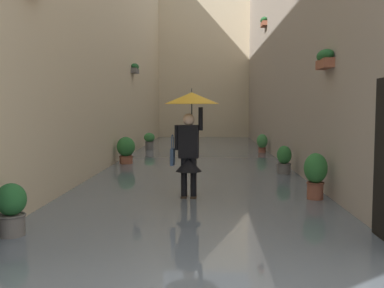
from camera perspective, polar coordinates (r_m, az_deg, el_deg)
name	(u,v)px	position (r m, az deg, el deg)	size (l,w,h in m)	color
ground_plane	(200,163)	(14.74, 0.99, -2.38)	(60.00, 60.00, 0.00)	slate
flood_water	(200,162)	(14.73, 0.99, -2.26)	(6.07, 29.61, 0.07)	slate
building_facade_left	(311,37)	(15.14, 14.87, 13.04)	(2.04, 27.61, 8.11)	#A89989
building_facade_right	(90,1)	(15.49, -12.81, 17.30)	(2.04, 27.61, 10.46)	beige
building_facade_far	(204,69)	(27.42, 1.54, 9.49)	(8.87, 1.80, 8.23)	beige
person_wading	(190,122)	(8.56, -0.24, 2.79)	(1.05, 1.05, 2.17)	#2D2319
potted_plant_far_left	(262,143)	(17.57, 8.90, 0.13)	(0.42, 0.42, 0.78)	brown
potted_plant_mid_left	(316,174)	(8.85, 15.42, -3.72)	(0.44, 0.44, 0.95)	brown
potted_plant_mid_right	(149,141)	(18.72, -5.44, 0.41)	(0.45, 0.45, 0.76)	#66605B
potted_plant_far_right	(126,150)	(14.09, -8.39, -0.71)	(0.57, 0.57, 0.90)	#9E563D
potted_plant_near_right	(11,210)	(6.61, -21.96, -7.75)	(0.41, 0.41, 0.79)	#66605B
potted_plant_near_left	(284,160)	(12.07, 11.61, -2.05)	(0.38, 0.38, 0.80)	#66605B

